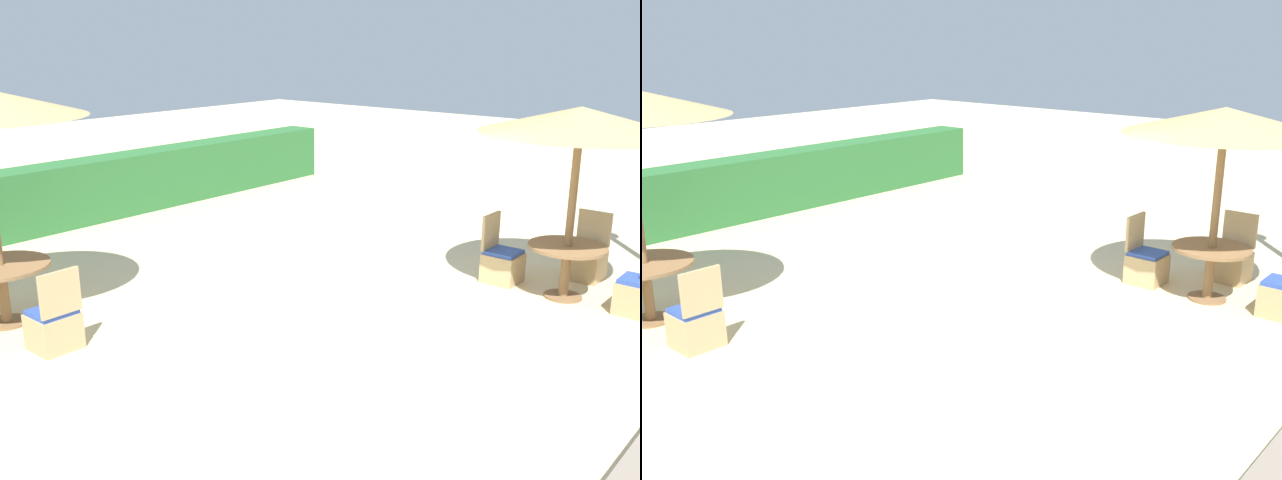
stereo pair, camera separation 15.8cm
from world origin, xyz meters
TOP-DOWN VIEW (x-y plane):
  - ground_plane at (0.00, 0.00)m, footprint 40.00×40.00m
  - hedge_row at (0.00, 6.56)m, footprint 13.00×0.70m
  - round_table_back_left at (-2.70, 3.16)m, footprint 1.11×1.11m
  - patio_chair_back_left_south at (-2.70, 2.08)m, footprint 0.46×0.46m
  - parasol_front_right at (2.34, -1.54)m, footprint 2.43×2.43m
  - round_table_front_right at (2.34, -1.54)m, footprint 0.98×0.98m
  - patio_chair_front_right_east at (3.26, -1.49)m, footprint 0.46×0.46m
  - patio_chair_front_right_south at (2.38, -2.46)m, footprint 0.46×0.46m
  - patio_chair_front_right_north at (2.39, -0.64)m, footprint 0.46×0.46m

SIDE VIEW (x-z plane):
  - ground_plane at x=0.00m, z-range 0.00..0.00m
  - patio_chair_back_left_south at x=-2.70m, z-range -0.20..0.73m
  - patio_chair_front_right_east at x=3.26m, z-range -0.20..0.73m
  - patio_chair_front_right_south at x=2.38m, z-range -0.20..0.73m
  - patio_chair_front_right_north at x=2.39m, z-range -0.20..0.73m
  - round_table_front_right at x=2.34m, z-range 0.19..0.89m
  - hedge_row at x=0.00m, z-range 0.00..1.11m
  - round_table_back_left at x=-2.70m, z-range 0.22..0.95m
  - parasol_front_right at x=2.34m, z-range 1.05..3.50m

